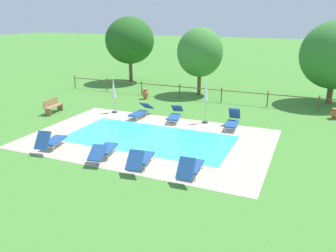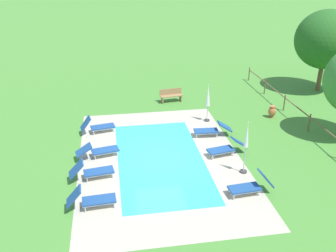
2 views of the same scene
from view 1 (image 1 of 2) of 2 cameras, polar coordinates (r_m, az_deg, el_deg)
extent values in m
plane|color=#478433|center=(16.89, -3.15, -2.09)|extent=(160.00, 160.00, 0.00)
cube|color=#B2A893|center=(16.89, -3.15, -2.08)|extent=(11.76, 7.70, 0.01)
cube|color=#38C6D1|center=(16.89, -3.15, -2.07)|extent=(8.11, 4.06, 0.01)
cube|color=#C0B59F|center=(18.73, -0.25, 0.02)|extent=(8.59, 0.24, 0.01)
cube|color=#C0B59F|center=(15.13, -6.76, -4.63)|extent=(8.59, 0.24, 0.01)
cube|color=#C0B59F|center=(15.60, 10.78, -4.11)|extent=(0.24, 4.06, 0.01)
cube|color=#C0B59F|center=(19.02, -14.50, -0.29)|extent=(0.24, 4.06, 0.01)
cube|color=navy|center=(19.31, 1.02, 1.52)|extent=(0.84, 1.39, 0.07)
cube|color=navy|center=(20.18, 1.56, 2.96)|extent=(0.73, 0.83, 0.54)
cube|color=silver|center=(19.32, 1.02, 1.37)|extent=(0.81, 1.36, 0.04)
cylinder|color=silver|center=(18.80, 1.46, 0.50)|extent=(0.04, 0.04, 0.28)
cylinder|color=silver|center=(18.89, -0.06, 0.59)|extent=(0.04, 0.04, 0.28)
cylinder|color=silver|center=(19.84, 2.05, 1.44)|extent=(0.04, 0.04, 0.28)
cylinder|color=silver|center=(19.92, 0.60, 1.53)|extent=(0.04, 0.04, 0.28)
cube|color=navy|center=(16.57, -18.39, -2.28)|extent=(0.83, 1.39, 0.07)
cube|color=navy|center=(15.74, -20.16, -2.24)|extent=(0.69, 0.67, 0.71)
cube|color=silver|center=(16.59, -18.37, -2.45)|extent=(0.80, 1.36, 0.04)
cylinder|color=silver|center=(17.20, -18.15, -2.13)|extent=(0.04, 0.04, 0.28)
cylinder|color=silver|center=(16.95, -16.66, -2.28)|extent=(0.04, 0.04, 0.28)
cylinder|color=silver|center=(16.32, -20.07, -3.42)|extent=(0.04, 0.04, 0.28)
cylinder|color=silver|center=(16.06, -18.53, -3.60)|extent=(0.04, 0.04, 0.28)
cube|color=navy|center=(18.39, 10.59, 0.36)|extent=(0.71, 1.35, 0.07)
cube|color=navy|center=(19.17, 11.03, 2.08)|extent=(0.65, 0.63, 0.70)
cube|color=silver|center=(18.41, 10.58, 0.20)|extent=(0.68, 1.32, 0.04)
cylinder|color=silver|center=(17.90, 11.11, -0.76)|extent=(0.04, 0.04, 0.28)
cylinder|color=silver|center=(17.96, 9.50, -0.60)|extent=(0.04, 0.04, 0.28)
cylinder|color=silver|center=(18.94, 11.56, 0.27)|extent=(0.04, 0.04, 0.28)
cylinder|color=silver|center=(19.00, 10.03, 0.41)|extent=(0.04, 0.04, 0.28)
cube|color=navy|center=(15.04, -10.18, -3.67)|extent=(0.85, 1.39, 0.07)
cube|color=navy|center=(14.10, -11.72, -4.40)|extent=(0.74, 0.88, 0.47)
cube|color=silver|center=(15.06, -10.16, -3.87)|extent=(0.82, 1.36, 0.04)
cylinder|color=silver|center=(15.67, -10.28, -3.46)|extent=(0.04, 0.04, 0.28)
cylinder|color=silver|center=(15.50, -8.52, -3.62)|extent=(0.04, 0.04, 0.28)
cylinder|color=silver|center=(14.73, -11.85, -4.99)|extent=(0.04, 0.04, 0.28)
cylinder|color=silver|center=(14.55, -9.99, -5.18)|extent=(0.04, 0.04, 0.28)
cube|color=navy|center=(20.07, -4.99, 2.11)|extent=(0.68, 1.34, 0.07)
cube|color=navy|center=(20.85, -3.55, 3.37)|extent=(0.65, 0.79, 0.50)
cube|color=silver|center=(20.09, -4.98, 1.96)|extent=(0.65, 1.31, 0.04)
cylinder|color=silver|center=(19.54, -5.19, 1.12)|extent=(0.04, 0.04, 0.28)
cylinder|color=silver|center=(19.81, -6.44, 1.31)|extent=(0.04, 0.04, 0.28)
cylinder|color=silver|center=(20.45, -3.55, 1.93)|extent=(0.04, 0.04, 0.28)
cylinder|color=silver|center=(20.70, -4.77, 2.10)|extent=(0.04, 0.04, 0.28)
cube|color=navy|center=(13.16, 4.14, -6.69)|extent=(0.68, 1.34, 0.07)
cube|color=navy|center=(12.21, 3.00, -7.09)|extent=(0.64, 0.65, 0.67)
cube|color=silver|center=(13.18, 4.14, -6.91)|extent=(0.65, 1.31, 0.04)
cylinder|color=silver|center=(13.78, 3.72, -6.30)|extent=(0.04, 0.04, 0.28)
cylinder|color=silver|center=(13.66, 5.79, -6.57)|extent=(0.04, 0.04, 0.28)
cylinder|color=silver|center=(12.82, 2.35, -8.23)|extent=(0.04, 0.04, 0.28)
cylinder|color=silver|center=(12.69, 4.57, -8.55)|extent=(0.04, 0.04, 0.28)
cube|color=navy|center=(13.90, -4.16, -5.29)|extent=(0.79, 1.38, 0.07)
cube|color=navy|center=(12.96, -5.53, -5.70)|extent=(0.69, 0.73, 0.64)
cube|color=silver|center=(13.92, -4.15, -5.49)|extent=(0.76, 1.35, 0.04)
cylinder|color=silver|center=(14.53, -4.41, -4.98)|extent=(0.04, 0.04, 0.28)
cylinder|color=silver|center=(14.38, -2.47, -5.19)|extent=(0.04, 0.04, 0.28)
cylinder|color=silver|center=(13.58, -5.91, -6.74)|extent=(0.04, 0.04, 0.28)
cylinder|color=silver|center=(13.42, -3.86, -6.99)|extent=(0.04, 0.04, 0.28)
cylinder|color=#383838|center=(19.39, 6.18, 0.64)|extent=(0.32, 0.32, 0.08)
cylinder|color=#B2B5B7|center=(19.22, 6.24, 2.37)|extent=(0.04, 0.04, 1.29)
cone|color=white|center=(18.92, 6.37, 5.97)|extent=(0.20, 0.20, 1.18)
sphere|color=white|center=(18.81, 6.44, 7.79)|extent=(0.05, 0.05, 0.05)
cylinder|color=#383838|center=(21.58, -8.88, 2.33)|extent=(0.32, 0.32, 0.08)
cylinder|color=#B2B5B7|center=(21.46, -8.93, 3.47)|extent=(0.04, 0.04, 0.97)
cone|color=white|center=(21.22, -9.08, 6.36)|extent=(0.26, 0.26, 1.24)
sphere|color=white|center=(21.10, -9.16, 8.07)|extent=(0.05, 0.05, 0.05)
cube|color=#937047|center=(22.27, -18.48, 3.17)|extent=(0.64, 1.55, 0.06)
cube|color=#937047|center=(22.33, -18.96, 3.76)|extent=(0.25, 1.49, 0.40)
cube|color=#937047|center=(22.84, -17.55, 3.01)|extent=(0.40, 0.11, 0.41)
cube|color=#937047|center=(21.82, -19.33, 2.14)|extent=(0.40, 0.11, 0.41)
cylinder|color=#B7663D|center=(24.86, -3.79, 4.61)|extent=(0.26, 0.26, 0.08)
ellipsoid|color=#B7663D|center=(24.78, -3.81, 5.40)|extent=(0.46, 0.46, 0.62)
cylinder|color=#B7663D|center=(24.72, -3.82, 6.11)|extent=(0.35, 0.35, 0.06)
cylinder|color=#A85B38|center=(22.26, 25.94, 1.18)|extent=(0.29, 0.29, 0.08)
ellipsoid|color=#A85B38|center=(22.18, 26.05, 1.91)|extent=(0.52, 0.52, 0.51)
cylinder|color=#A85B38|center=(22.12, 26.14, 2.55)|extent=(0.39, 0.39, 0.06)
cylinder|color=brown|center=(29.56, -15.25, 7.14)|extent=(0.08, 0.08, 1.05)
cylinder|color=brown|center=(27.76, -10.16, 6.81)|extent=(0.08, 0.08, 1.05)
cylinder|color=brown|center=(26.21, -4.42, 6.38)|extent=(0.08, 0.08, 1.05)
cylinder|color=brown|center=(24.95, 1.95, 5.83)|extent=(0.08, 0.08, 1.05)
cylinder|color=brown|center=(24.02, 8.89, 5.14)|extent=(0.08, 0.08, 1.05)
cylinder|color=brown|center=(23.48, 16.25, 4.33)|extent=(0.08, 0.08, 1.05)
cylinder|color=brown|center=(23.34, 23.81, 3.42)|extent=(0.08, 0.08, 1.05)
cube|color=brown|center=(24.37, 5.38, 6.25)|extent=(21.73, 0.05, 0.05)
cylinder|color=brown|center=(31.18, -6.22, 9.24)|extent=(0.31, 0.31, 2.16)
ellipsoid|color=#235B1E|center=(30.89, -6.39, 13.98)|extent=(4.24, 4.24, 4.01)
cylinder|color=brown|center=(26.15, 5.21, 7.21)|extent=(0.27, 0.27, 1.83)
ellipsoid|color=#3D7F33|center=(25.82, 5.35, 12.13)|extent=(3.38, 3.38, 3.59)
cylinder|color=brown|center=(25.80, 25.38, 5.14)|extent=(0.38, 0.38, 1.61)
ellipsoid|color=#33752D|center=(25.44, 26.13, 10.58)|extent=(4.54, 4.54, 4.47)
camera|label=2|loc=(14.99, 62.56, 21.21)|focal=39.79mm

